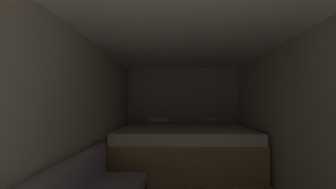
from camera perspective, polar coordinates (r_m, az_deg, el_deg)
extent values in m
cube|color=beige|center=(5.19, 3.76, -4.53)|extent=(2.69, 0.05, 2.08)
cube|color=beige|center=(2.76, -22.69, -6.62)|extent=(0.05, 5.30, 2.08)
cube|color=beige|center=(2.94, 32.81, -6.17)|extent=(0.05, 5.30, 2.08)
cube|color=white|center=(2.65, 5.92, 16.36)|extent=(2.69, 5.30, 0.05)
cube|color=tan|center=(4.32, 4.28, -15.04)|extent=(2.47, 1.82, 0.59)
cube|color=white|center=(4.25, 4.26, -9.91)|extent=(2.43, 1.78, 0.19)
ellipsoid|color=white|center=(4.95, -2.62, -6.78)|extent=(0.51, 0.29, 0.16)
ellipsoid|color=white|center=(4.99, 10.32, -6.71)|extent=(0.51, 0.29, 0.16)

